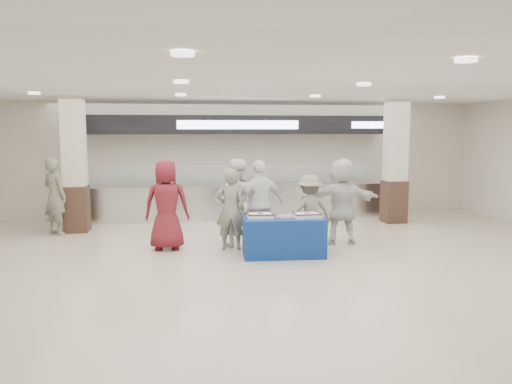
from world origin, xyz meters
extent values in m
plane|color=beige|center=(0.00, 0.00, 0.00)|extent=(14.00, 14.00, 0.00)
cube|color=silver|center=(0.00, 5.40, 0.45)|extent=(8.00, 0.80, 0.90)
cube|color=silver|center=(0.00, 5.40, 0.92)|extent=(8.00, 0.85, 0.04)
cube|color=white|center=(0.00, 5.10, 1.25)|extent=(7.60, 0.02, 0.50)
cube|color=black|center=(0.00, 5.40, 2.55)|extent=(8.40, 0.70, 0.50)
cube|color=silver|center=(0.00, 5.04, 2.55)|extent=(3.20, 0.03, 0.22)
cube|color=silver|center=(3.80, 5.04, 2.55)|extent=(1.40, 0.03, 0.18)
cube|color=#342117|center=(-4.00, 4.20, 0.55)|extent=(0.55, 0.55, 1.10)
cube|color=beige|center=(-4.00, 4.20, 2.15)|extent=(0.50, 0.50, 2.10)
cube|color=#342117|center=(4.00, 4.20, 0.55)|extent=(0.55, 0.55, 1.10)
cube|color=beige|center=(4.00, 4.20, 2.15)|extent=(0.50, 0.50, 2.10)
cube|color=navy|center=(0.41, 1.20, 0.38)|extent=(1.60, 0.87, 0.75)
cube|color=white|center=(-0.04, 1.25, 0.79)|extent=(0.49, 0.39, 0.08)
cube|color=#4D2316|center=(-0.04, 1.25, 0.84)|extent=(0.49, 0.39, 0.02)
cylinder|color=#A11F17|center=(-0.04, 1.25, 0.83)|extent=(0.11, 0.11, 0.01)
cube|color=white|center=(0.85, 1.15, 0.79)|extent=(0.52, 0.42, 0.08)
cube|color=#4D2316|center=(0.85, 1.15, 0.84)|extent=(0.52, 0.42, 0.02)
cylinder|color=#A11F17|center=(0.85, 1.15, 0.83)|extent=(0.12, 0.12, 0.01)
cube|color=#ACACB1|center=(0.46, 1.18, 0.76)|extent=(0.42, 0.37, 0.01)
imported|color=maroon|center=(-1.82, 2.06, 0.92)|extent=(0.95, 0.67, 1.84)
imported|color=slate|center=(-0.55, 1.84, 0.83)|extent=(0.64, 0.45, 1.66)
imported|color=white|center=(-0.41, 2.18, 0.91)|extent=(1.00, 0.85, 1.83)
imported|color=white|center=(0.09, 2.01, 0.90)|extent=(1.15, 0.78, 1.81)
imported|color=slate|center=(1.09, 1.84, 0.75)|extent=(1.06, 0.73, 1.51)
imported|color=silver|center=(1.85, 2.05, 0.92)|extent=(1.73, 0.63, 1.84)
imported|color=slate|center=(-4.42, 3.91, 0.90)|extent=(0.78, 0.75, 1.80)
camera|label=1|loc=(-1.55, -8.06, 2.44)|focal=35.00mm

